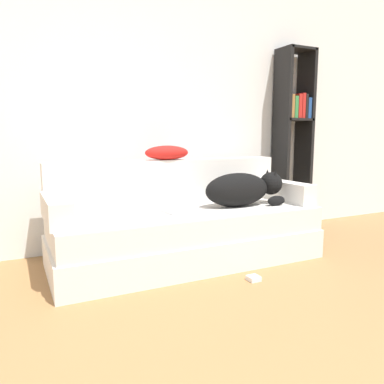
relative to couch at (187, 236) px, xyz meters
name	(u,v)px	position (x,y,z in m)	size (l,w,h in m)	color
wall_back	(139,93)	(-0.15, 0.66, 1.15)	(6.96, 0.06, 2.70)	white
couch	(187,236)	(0.00, 0.00, 0.00)	(2.06, 0.83, 0.41)	silver
couch_backrest	(169,181)	(0.00, 0.34, 0.39)	(2.02, 0.15, 0.37)	silver
couch_arm_left	(56,209)	(-0.96, -0.01, 0.29)	(0.15, 0.64, 0.17)	silver
couch_arm_right	(285,191)	(0.96, -0.01, 0.29)	(0.15, 0.64, 0.17)	silver
dog	(244,189)	(0.48, -0.06, 0.35)	(0.71, 0.27, 0.28)	black
laptop	(182,210)	(-0.07, -0.05, 0.22)	(0.30, 0.24, 0.02)	silver
throw_pillow	(167,153)	(-0.03, 0.32, 0.64)	(0.38, 0.17, 0.12)	red
bookshelf	(293,130)	(1.44, 0.47, 0.84)	(0.34, 0.26, 1.84)	black
power_adapter	(253,278)	(0.23, -0.58, -0.19)	(0.08, 0.08, 0.03)	white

